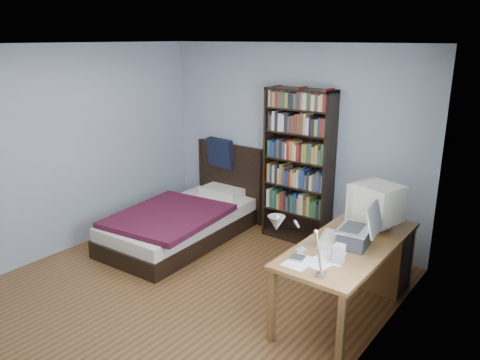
% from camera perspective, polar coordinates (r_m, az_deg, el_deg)
% --- Properties ---
extents(room, '(4.20, 4.24, 2.50)m').
position_cam_1_polar(room, '(4.52, -7.68, 0.05)').
color(room, brown).
rests_on(room, ground).
extents(desk, '(0.75, 1.75, 0.73)m').
position_cam_1_polar(desk, '(5.06, 15.36, -8.65)').
color(desk, brown).
rests_on(desk, floor).
extents(crt_monitor, '(0.50, 0.46, 0.46)m').
position_cam_1_polar(crt_monitor, '(4.81, 16.32, -2.74)').
color(crt_monitor, beige).
rests_on(crt_monitor, desk).
extents(laptop, '(0.40, 0.40, 0.44)m').
position_cam_1_polar(laptop, '(4.38, 14.00, -6.51)').
color(laptop, '#2D2D30').
rests_on(laptop, desk).
extents(desk_lamp, '(0.24, 0.54, 0.64)m').
position_cam_1_polar(desk_lamp, '(3.39, 5.43, -6.00)').
color(desk_lamp, '#99999E').
rests_on(desk_lamp, desk).
extents(keyboard, '(0.30, 0.48, 0.04)m').
position_cam_1_polar(keyboard, '(4.49, 10.93, -7.15)').
color(keyboard, '#BCB69D').
rests_on(keyboard, desk).
extents(speaker, '(0.09, 0.09, 0.17)m').
position_cam_1_polar(speaker, '(4.07, 11.93, -8.81)').
color(speaker, '#949496').
rests_on(speaker, desk).
extents(soda_can, '(0.06, 0.06, 0.12)m').
position_cam_1_polar(soda_can, '(4.75, 13.41, -5.39)').
color(soda_can, '#073711').
rests_on(soda_can, desk).
extents(mouse, '(0.07, 0.12, 0.04)m').
position_cam_1_polar(mouse, '(4.77, 14.42, -5.90)').
color(mouse, silver).
rests_on(mouse, desk).
extents(phone_silver, '(0.05, 0.09, 0.02)m').
position_cam_1_polar(phone_silver, '(4.37, 8.40, -7.82)').
color(phone_silver, silver).
rests_on(phone_silver, desk).
extents(phone_grey, '(0.06, 0.11, 0.02)m').
position_cam_1_polar(phone_grey, '(4.26, 7.45, -8.44)').
color(phone_grey, '#949496').
rests_on(phone_grey, desk).
extents(external_drive, '(0.13, 0.13, 0.02)m').
position_cam_1_polar(external_drive, '(4.10, 7.05, -9.44)').
color(external_drive, '#949496').
rests_on(external_drive, desk).
extents(bookshelf, '(0.89, 0.30, 1.97)m').
position_cam_1_polar(bookshelf, '(5.96, 7.11, 1.61)').
color(bookshelf, black).
rests_on(bookshelf, floor).
extents(bed, '(1.31, 2.23, 1.16)m').
position_cam_1_polar(bed, '(6.26, -6.51, -4.73)').
color(bed, black).
rests_on(bed, floor).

